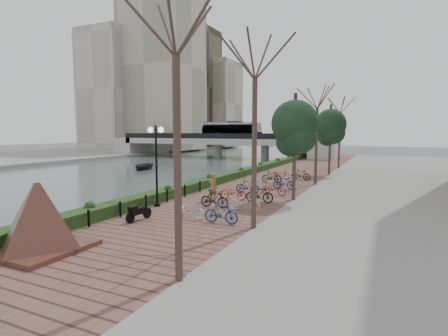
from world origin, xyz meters
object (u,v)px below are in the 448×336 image
Objects in this scene: lamppost at (156,148)px; motorcycle at (139,212)px; boat at (144,166)px; pedestrian at (213,187)px; granite_monument at (39,216)px.

motorcycle is at bearing -69.09° from lamppost.
lamppost is 24.86m from boat.
lamppost is 4.25m from pedestrian.
motorcycle is (1.15, -3.01, -2.87)m from lamppost.
granite_monument is 4.90m from motorcycle.
motorcycle reaches higher than boat.
lamppost is (-0.66, 7.82, 2.07)m from granite_monument.
pedestrian is 0.40× the size of boat.
boat is (-16.99, 21.88, -0.47)m from motorcycle.
granite_monument is 10.68m from pedestrian.
granite_monument reaches higher than motorcycle.
pedestrian is 24.14m from boat.
motorcycle is (0.48, 4.81, -0.80)m from granite_monument.
motorcycle is 0.82× the size of pedestrian.
boat is at bearing 133.24° from motorcycle.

